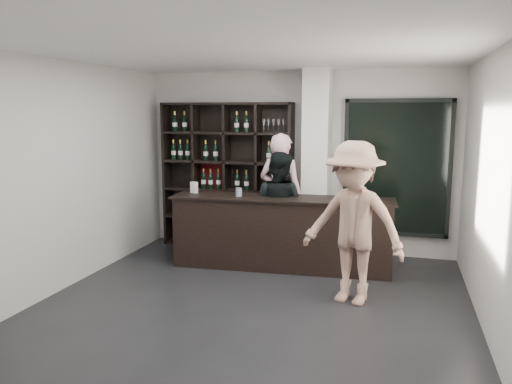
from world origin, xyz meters
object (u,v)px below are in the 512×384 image
(wine_shelf, at_px, (227,176))
(taster_pink, at_px, (281,196))
(taster_black, at_px, (278,209))
(customer, at_px, (353,223))
(tasting_counter, at_px, (281,233))

(wine_shelf, bearing_deg, taster_pink, -19.69)
(taster_black, relative_size, customer, 0.87)
(wine_shelf, relative_size, taster_black, 1.43)
(tasting_counter, relative_size, taster_pink, 1.64)
(tasting_counter, bearing_deg, taster_black, 111.85)
(customer, bearing_deg, taster_pink, 145.27)
(tasting_counter, distance_m, customer, 1.58)
(customer, bearing_deg, taster_black, 151.34)
(wine_shelf, bearing_deg, customer, -40.86)
(tasting_counter, height_order, taster_pink, taster_pink)
(wine_shelf, xyz_separation_m, tasting_counter, (1.14, -0.91, -0.67))
(taster_pink, distance_m, customer, 2.02)
(wine_shelf, xyz_separation_m, taster_pink, (1.00, -0.36, -0.23))
(wine_shelf, height_order, tasting_counter, wine_shelf)
(wine_shelf, height_order, taster_pink, wine_shelf)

